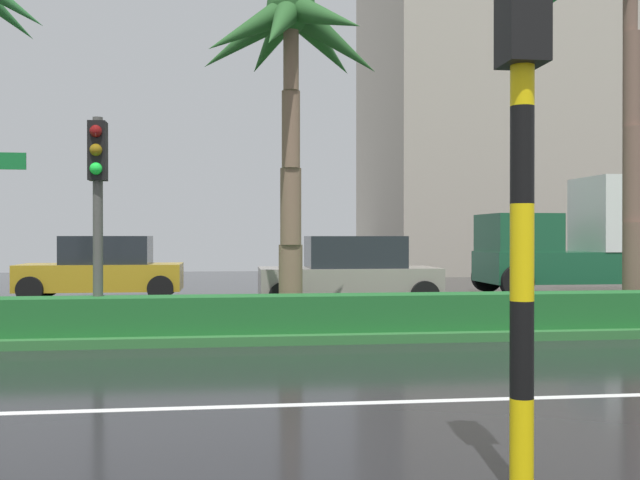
{
  "coord_description": "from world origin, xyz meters",
  "views": [
    {
      "loc": [
        4.42,
        -5.46,
        1.75
      ],
      "look_at": [
        6.66,
        12.24,
        1.62
      ],
      "focal_mm": 41.11,
      "sensor_mm": 36.0,
      "label": 1
    }
  ],
  "objects_px": {
    "car_in_traffic_third": "(350,273)",
    "palm_tree_centre": "(290,52)",
    "traffic_signal_foreground": "(521,94)",
    "box_truck_lead": "(591,242)",
    "traffic_signal_median_right": "(98,184)",
    "car_in_traffic_second": "(103,269)"
  },
  "relations": [
    {
      "from": "palm_tree_centre",
      "to": "car_in_traffic_third",
      "type": "bearing_deg",
      "value": 66.14
    },
    {
      "from": "traffic_signal_foreground",
      "to": "car_in_traffic_third",
      "type": "xyz_separation_m",
      "value": [
        1.0,
        12.76,
        -1.87
      ]
    },
    {
      "from": "palm_tree_centre",
      "to": "car_in_traffic_third",
      "type": "distance_m",
      "value": 6.19
    },
    {
      "from": "palm_tree_centre",
      "to": "car_in_traffic_second",
      "type": "height_order",
      "value": "palm_tree_centre"
    },
    {
      "from": "car_in_traffic_third",
      "to": "palm_tree_centre",
      "type": "bearing_deg",
      "value": 66.14
    },
    {
      "from": "car_in_traffic_third",
      "to": "box_truck_lead",
      "type": "bearing_deg",
      "value": -158.74
    },
    {
      "from": "car_in_traffic_third",
      "to": "box_truck_lead",
      "type": "xyz_separation_m",
      "value": [
        7.74,
        3.01,
        0.72
      ]
    },
    {
      "from": "traffic_signal_median_right",
      "to": "traffic_signal_foreground",
      "type": "bearing_deg",
      "value": -61.74
    },
    {
      "from": "traffic_signal_foreground",
      "to": "car_in_traffic_second",
      "type": "height_order",
      "value": "traffic_signal_foreground"
    },
    {
      "from": "traffic_signal_median_right",
      "to": "palm_tree_centre",
      "type": "bearing_deg",
      "value": 19.28
    },
    {
      "from": "traffic_signal_foreground",
      "to": "palm_tree_centre",
      "type": "bearing_deg",
      "value": -84.62
    },
    {
      "from": "traffic_signal_median_right",
      "to": "box_truck_lead",
      "type": "bearing_deg",
      "value": 32.8
    },
    {
      "from": "box_truck_lead",
      "to": "traffic_signal_foreground",
      "type": "bearing_deg",
      "value": 61.02
    },
    {
      "from": "palm_tree_centre",
      "to": "box_truck_lead",
      "type": "xyz_separation_m",
      "value": [
        9.55,
        7.11,
        -3.55
      ]
    },
    {
      "from": "box_truck_lead",
      "to": "car_in_traffic_third",
      "type": "bearing_deg",
      "value": 21.26
    },
    {
      "from": "palm_tree_centre",
      "to": "traffic_signal_median_right",
      "type": "relative_size",
      "value": 1.77
    },
    {
      "from": "traffic_signal_median_right",
      "to": "traffic_signal_foreground",
      "type": "height_order",
      "value": "traffic_signal_foreground"
    },
    {
      "from": "palm_tree_centre",
      "to": "box_truck_lead",
      "type": "height_order",
      "value": "palm_tree_centre"
    },
    {
      "from": "traffic_signal_median_right",
      "to": "box_truck_lead",
      "type": "height_order",
      "value": "traffic_signal_median_right"
    },
    {
      "from": "palm_tree_centre",
      "to": "traffic_signal_median_right",
      "type": "bearing_deg",
      "value": -160.72
    },
    {
      "from": "traffic_signal_foreground",
      "to": "car_in_traffic_second",
      "type": "distance_m",
      "value": 16.77
    },
    {
      "from": "traffic_signal_median_right",
      "to": "traffic_signal_foreground",
      "type": "relative_size",
      "value": 0.9
    }
  ]
}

